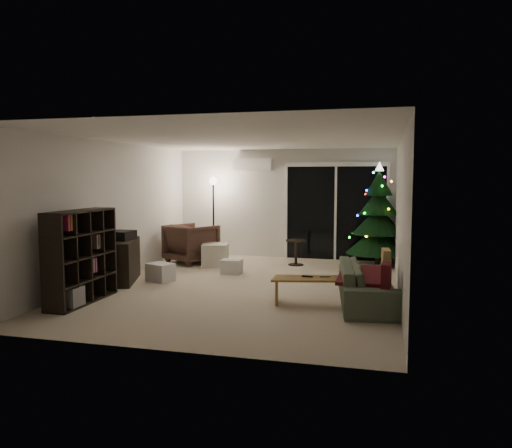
{
  "coord_description": "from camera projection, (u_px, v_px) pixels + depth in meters",
  "views": [
    {
      "loc": [
        2.24,
        -8.06,
        1.86
      ],
      "look_at": [
        0.1,
        0.3,
        1.05
      ],
      "focal_mm": 35.0,
      "sensor_mm": 36.0,
      "label": 1
    }
  ],
  "objects": [
    {
      "name": "stereo",
      "position": [
        121.0,
        235.0,
        8.83
      ],
      "size": [
        0.38,
        0.45,
        0.16
      ],
      "primitive_type": "cube",
      "color": "black",
      "rests_on": "media_cabinet"
    },
    {
      "name": "floor_lamp",
      "position": [
        213.0,
        219.0,
        11.48
      ],
      "size": [
        0.29,
        0.29,
        1.8
      ],
      "primitive_type": "cylinder",
      "color": "black",
      "rests_on": "floor"
    },
    {
      "name": "coffee_table",
      "position": [
        318.0,
        291.0,
        7.27
      ],
      "size": [
        1.35,
        0.73,
        0.41
      ],
      "primitive_type": null,
      "rotation": [
        0.0,
        0.0,
        0.23
      ],
      "color": "#A27938",
      "rests_on": "floor"
    },
    {
      "name": "ottoman",
      "position": [
        215.0,
        255.0,
        10.46
      ],
      "size": [
        0.63,
        0.63,
        0.47
      ],
      "primitive_type": "cube",
      "rotation": [
        0.0,
        0.0,
        0.23
      ],
      "color": "beige",
      "rests_on": "floor"
    },
    {
      "name": "side_table",
      "position": [
        296.0,
        253.0,
        10.56
      ],
      "size": [
        0.48,
        0.48,
        0.54
      ],
      "primitive_type": "cylinder",
      "rotation": [
        0.0,
        0.0,
        0.11
      ],
      "color": "black",
      "rests_on": "floor"
    },
    {
      "name": "remote_a",
      "position": [
        307.0,
        276.0,
        7.29
      ],
      "size": [
        0.16,
        0.05,
        0.02
      ],
      "primitive_type": "cube",
      "color": "black",
      "rests_on": "coffee_table"
    },
    {
      "name": "bookshelf",
      "position": [
        71.0,
        256.0,
        7.42
      ],
      "size": [
        0.71,
        1.42,
        1.38
      ],
      "primitive_type": null,
      "rotation": [
        0.0,
        0.0,
        -0.28
      ],
      "color": "black",
      "rests_on": "floor"
    },
    {
      "name": "armchair",
      "position": [
        191.0,
        243.0,
        10.86
      ],
      "size": [
        1.25,
        1.26,
        0.85
      ],
      "primitive_type": "imported",
      "rotation": [
        0.0,
        0.0,
        2.64
      ],
      "color": "#4F3A30",
      "rests_on": "floor"
    },
    {
      "name": "cardboard_box_b",
      "position": [
        232.0,
        267.0,
        9.65
      ],
      "size": [
        0.39,
        0.3,
        0.27
      ],
      "primitive_type": "cube",
      "rotation": [
        0.0,
        0.0,
        0.02
      ],
      "color": "silver",
      "rests_on": "floor"
    },
    {
      "name": "remote_b",
      "position": [
        325.0,
        276.0,
        7.27
      ],
      "size": [
        0.16,
        0.09,
        0.02
      ],
      "primitive_type": "cube",
      "rotation": [
        0.0,
        0.0,
        0.35
      ],
      "color": "slate",
      "rests_on": "coffee_table"
    },
    {
      "name": "cushion_a",
      "position": [
        386.0,
        261.0,
        7.87
      ],
      "size": [
        0.15,
        0.4,
        0.39
      ],
      "primitive_type": "cube",
      "rotation": [
        0.0,
        0.0,
        0.09
      ],
      "color": "#A18C4B",
      "rests_on": "sofa"
    },
    {
      "name": "media_cabinet",
      "position": [
        122.0,
        261.0,
        8.88
      ],
      "size": [
        0.81,
        1.29,
        0.75
      ],
      "primitive_type": "cube",
      "rotation": [
        0.0,
        0.0,
        0.33
      ],
      "color": "black",
      "rests_on": "floor"
    },
    {
      "name": "cushion_b",
      "position": [
        386.0,
        277.0,
        6.62
      ],
      "size": [
        0.14,
        0.4,
        0.39
      ],
      "primitive_type": "cube",
      "rotation": [
        0.0,
        0.0,
        -0.07
      ],
      "color": "#56151B",
      "rests_on": "sofa"
    },
    {
      "name": "cardboard_box_a",
      "position": [
        160.0,
        272.0,
        8.96
      ],
      "size": [
        0.54,
        0.48,
        0.32
      ],
      "primitive_type": "cube",
      "rotation": [
        0.0,
        0.0,
        -0.38
      ],
      "color": "silver",
      "rests_on": "floor"
    },
    {
      "name": "sofa_throw",
      "position": [
        361.0,
        275.0,
        7.34
      ],
      "size": [
        0.63,
        1.46,
        0.05
      ],
      "primitive_type": "cube",
      "color": "#56151B",
      "rests_on": "sofa"
    },
    {
      "name": "christmas_tree",
      "position": [
        378.0,
        214.0,
        10.54
      ],
      "size": [
        1.56,
        1.56,
        2.18
      ],
      "primitive_type": "cone",
      "rotation": [
        0.0,
        0.0,
        0.17
      ],
      "color": "#103E17",
      "rests_on": "floor"
    },
    {
      "name": "sofa",
      "position": [
        368.0,
        284.0,
        7.33
      ],
      "size": [
        1.03,
        2.1,
        0.59
      ],
      "primitive_type": "imported",
      "rotation": [
        0.0,
        0.0,
        1.69
      ],
      "color": "#454D3D",
      "rests_on": "floor"
    },
    {
      "name": "room",
      "position": [
        289.0,
        221.0,
        9.73
      ],
      "size": [
        6.5,
        7.51,
        2.6
      ],
      "color": "beige",
      "rests_on": "ground"
    }
  ]
}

